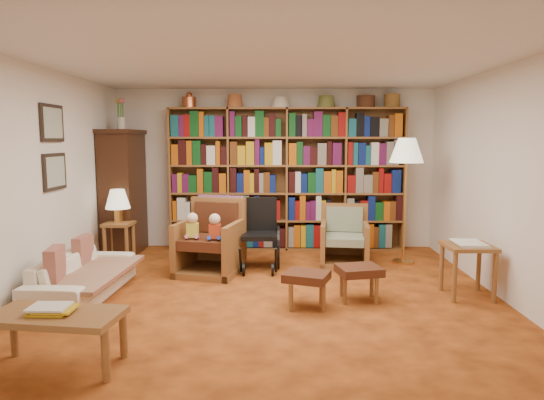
{
  "coord_description": "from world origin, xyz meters",
  "views": [
    {
      "loc": [
        0.11,
        -5.19,
        1.71
      ],
      "look_at": [
        0.0,
        0.6,
        0.99
      ],
      "focal_mm": 32.0,
      "sensor_mm": 36.0,
      "label": 1
    }
  ],
  "objects_px": {
    "sofa": "(83,276)",
    "footstool_a": "(307,279)",
    "floor_lamp": "(406,156)",
    "side_table_lamp": "(119,234)",
    "armchair_leather": "(211,242)",
    "wheelchair": "(259,237)",
    "coffee_table": "(56,320)",
    "armchair_sage": "(344,241)",
    "side_table_papers": "(468,253)",
    "footstool_b": "(359,273)"
  },
  "relations": [
    {
      "from": "armchair_sage",
      "to": "footstool_a",
      "type": "height_order",
      "value": "armchair_sage"
    },
    {
      "from": "floor_lamp",
      "to": "armchair_leather",
      "type": "bearing_deg",
      "value": -169.75
    },
    {
      "from": "armchair_sage",
      "to": "floor_lamp",
      "type": "relative_size",
      "value": 0.47
    },
    {
      "from": "side_table_papers",
      "to": "footstool_a",
      "type": "xyz_separation_m",
      "value": [
        -1.77,
        -0.37,
        -0.18
      ]
    },
    {
      "from": "armchair_leather",
      "to": "armchair_sage",
      "type": "height_order",
      "value": "armchair_leather"
    },
    {
      "from": "armchair_sage",
      "to": "coffee_table",
      "type": "xyz_separation_m",
      "value": [
        -2.55,
        -3.19,
        0.07
      ]
    },
    {
      "from": "sofa",
      "to": "armchair_leather",
      "type": "height_order",
      "value": "armchair_leather"
    },
    {
      "from": "armchair_leather",
      "to": "side_table_papers",
      "type": "distance_m",
      "value": 3.12
    },
    {
      "from": "armchair_sage",
      "to": "coffee_table",
      "type": "height_order",
      "value": "armchair_sage"
    },
    {
      "from": "sofa",
      "to": "footstool_b",
      "type": "xyz_separation_m",
      "value": [
        3.0,
        -0.05,
        0.07
      ]
    },
    {
      "from": "side_table_lamp",
      "to": "armchair_leather",
      "type": "xyz_separation_m",
      "value": [
        1.35,
        -0.43,
        -0.02
      ]
    },
    {
      "from": "side_table_lamp",
      "to": "coffee_table",
      "type": "xyz_separation_m",
      "value": [
        0.58,
        -3.17,
        -0.03
      ]
    },
    {
      "from": "armchair_leather",
      "to": "coffee_table",
      "type": "height_order",
      "value": "armchair_leather"
    },
    {
      "from": "armchair_sage",
      "to": "wheelchair",
      "type": "relative_size",
      "value": 0.86
    },
    {
      "from": "sofa",
      "to": "wheelchair",
      "type": "distance_m",
      "value": 2.27
    },
    {
      "from": "armchair_leather",
      "to": "side_table_papers",
      "type": "relative_size",
      "value": 1.58
    },
    {
      "from": "side_table_papers",
      "to": "floor_lamp",
      "type": "bearing_deg",
      "value": 102.7
    },
    {
      "from": "sofa",
      "to": "footstool_a",
      "type": "distance_m",
      "value": 2.44
    },
    {
      "from": "side_table_lamp",
      "to": "armchair_leather",
      "type": "height_order",
      "value": "armchair_leather"
    },
    {
      "from": "floor_lamp",
      "to": "footstool_a",
      "type": "height_order",
      "value": "floor_lamp"
    },
    {
      "from": "floor_lamp",
      "to": "footstool_b",
      "type": "xyz_separation_m",
      "value": [
        -0.88,
        -1.61,
        -1.19
      ]
    },
    {
      "from": "sofa",
      "to": "coffee_table",
      "type": "distance_m",
      "value": 1.73
    },
    {
      "from": "sofa",
      "to": "armchair_sage",
      "type": "xyz_separation_m",
      "value": [
        3.03,
        1.54,
        0.08
      ]
    },
    {
      "from": "floor_lamp",
      "to": "wheelchair",
      "type": "bearing_deg",
      "value": -171.5
    },
    {
      "from": "coffee_table",
      "to": "sofa",
      "type": "bearing_deg",
      "value": 106.28
    },
    {
      "from": "footstool_a",
      "to": "side_table_lamp",
      "type": "bearing_deg",
      "value": 144.72
    },
    {
      "from": "armchair_leather",
      "to": "side_table_lamp",
      "type": "bearing_deg",
      "value": 162.16
    },
    {
      "from": "armchair_sage",
      "to": "coffee_table",
      "type": "relative_size",
      "value": 0.8
    },
    {
      "from": "footstool_a",
      "to": "coffee_table",
      "type": "xyz_separation_m",
      "value": [
        -1.94,
        -1.38,
        0.08
      ]
    },
    {
      "from": "sofa",
      "to": "coffee_table",
      "type": "xyz_separation_m",
      "value": [
        0.48,
        -1.66,
        0.14
      ]
    },
    {
      "from": "sofa",
      "to": "armchair_sage",
      "type": "relative_size",
      "value": 1.96
    },
    {
      "from": "armchair_leather",
      "to": "armchair_sage",
      "type": "xyz_separation_m",
      "value": [
        1.79,
        0.46,
        -0.08
      ]
    },
    {
      "from": "wheelchair",
      "to": "footstool_a",
      "type": "bearing_deg",
      "value": -70.2
    },
    {
      "from": "armchair_leather",
      "to": "coffee_table",
      "type": "distance_m",
      "value": 2.84
    },
    {
      "from": "sofa",
      "to": "side_table_lamp",
      "type": "distance_m",
      "value": 1.53
    },
    {
      "from": "sofa",
      "to": "armchair_leather",
      "type": "xyz_separation_m",
      "value": [
        1.25,
        1.08,
        0.16
      ]
    },
    {
      "from": "armchair_sage",
      "to": "side_table_papers",
      "type": "bearing_deg",
      "value": -51.04
    },
    {
      "from": "armchair_sage",
      "to": "footstool_b",
      "type": "height_order",
      "value": "armchair_sage"
    },
    {
      "from": "armchair_sage",
      "to": "wheelchair",
      "type": "xyz_separation_m",
      "value": [
        -1.16,
        -0.28,
        0.12
      ]
    },
    {
      "from": "armchair_sage",
      "to": "wheelchair",
      "type": "bearing_deg",
      "value": -166.41
    },
    {
      "from": "wheelchair",
      "to": "footstool_a",
      "type": "relative_size",
      "value": 1.78
    },
    {
      "from": "armchair_sage",
      "to": "wheelchair",
      "type": "height_order",
      "value": "wheelchair"
    },
    {
      "from": "footstool_a",
      "to": "footstool_b",
      "type": "distance_m",
      "value": 0.61
    },
    {
      "from": "floor_lamp",
      "to": "side_table_papers",
      "type": "bearing_deg",
      "value": -77.3
    },
    {
      "from": "wheelchair",
      "to": "side_table_papers",
      "type": "bearing_deg",
      "value": -26.53
    },
    {
      "from": "floor_lamp",
      "to": "coffee_table",
      "type": "height_order",
      "value": "floor_lamp"
    },
    {
      "from": "armchair_sage",
      "to": "footstool_b",
      "type": "bearing_deg",
      "value": -91.42
    },
    {
      "from": "floor_lamp",
      "to": "coffee_table",
      "type": "xyz_separation_m",
      "value": [
        -3.39,
        -3.21,
        -1.12
      ]
    },
    {
      "from": "armchair_leather",
      "to": "wheelchair",
      "type": "height_order",
      "value": "armchair_leather"
    },
    {
      "from": "floor_lamp",
      "to": "footstool_b",
      "type": "bearing_deg",
      "value": -118.59
    }
  ]
}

